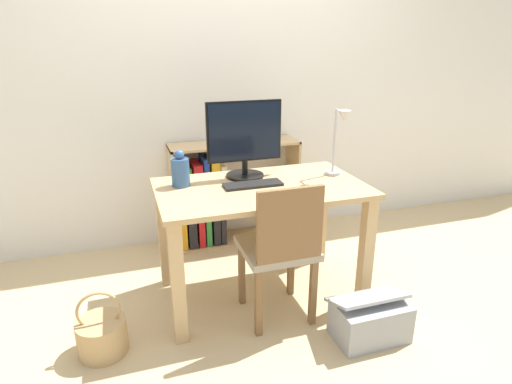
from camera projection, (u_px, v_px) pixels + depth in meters
The scene contains 11 objects.
ground_plane at pixel (261, 292), 2.78m from camera, with size 10.00×10.00×0.00m, color #CCB284.
wall_back at pixel (219, 74), 3.22m from camera, with size 8.00×0.05×2.60m.
desk at pixel (261, 208), 2.58m from camera, with size 1.23×0.72×0.73m.
monitor at pixel (244, 137), 2.61m from camera, with size 0.47×0.24×0.47m.
keyboard at pixel (253, 185), 2.53m from camera, with size 0.35×0.12×0.02m.
vase at pixel (180, 171), 2.50m from camera, with size 0.11×0.11×0.22m.
desk_lamp at pixel (339, 136), 2.61m from camera, with size 0.10×0.19×0.42m.
chair at pixel (281, 247), 2.36m from camera, with size 0.40×0.40×0.85m.
bookshelf at pixel (212, 198), 3.34m from camera, with size 1.00×0.28×0.81m.
basket at pixel (102, 335), 2.22m from camera, with size 0.25×0.25×0.36m.
storage_box at pixel (370, 319), 2.33m from camera, with size 0.40×0.29×0.27m.
Camera 1 is at (-0.77, -2.27, 1.55)m, focal length 30.00 mm.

